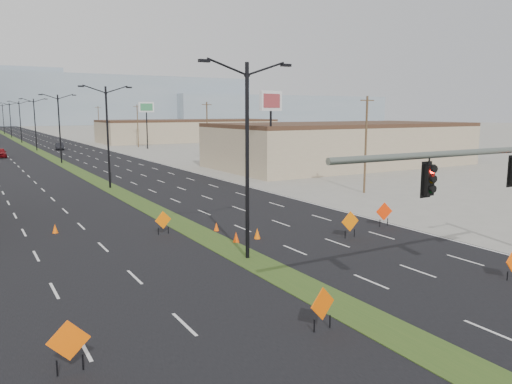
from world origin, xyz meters
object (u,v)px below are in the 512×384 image
pole_sign_east_near (271,108)px  streetlight_4 (20,120)px  cone_2 (216,227)px  construction_sign_5 (384,212)px  streetlight_3 (35,123)px  streetlight_6 (3,118)px  cone_1 (257,234)px  pole_sign_east_far (146,111)px  construction_sign_0 (69,342)px  streetlight_1 (108,134)px  streetlight_5 (10,119)px  cone_3 (55,229)px  car_mid (60,146)px  construction_sign_1 (323,305)px  car_left (0,153)px  construction_sign_3 (350,222)px  streetlight_0 (247,155)px  construction_sign_2 (163,221)px  streetlight_2 (59,126)px  cone_0 (236,237)px

pole_sign_east_near → streetlight_4: bearing=85.9°
cone_2 → construction_sign_5: bearing=-23.5°
streetlight_3 → construction_sign_5: (11.50, -82.18, -4.46)m
streetlight_6 → construction_sign_5: streetlight_6 is taller
construction_sign_5 → cone_1: (-9.00, 1.40, -0.63)m
pole_sign_east_far → cone_1: bearing=-97.3°
pole_sign_east_near → pole_sign_east_far: pole_sign_east_near is taller
cone_1 → pole_sign_east_far: pole_sign_east_far is taller
streetlight_4 → construction_sign_0: bearing=-94.9°
construction_sign_0 → streetlight_1: bearing=80.3°
streetlight_5 → pole_sign_east_far: size_ratio=1.06×
streetlight_3 → cone_3: streetlight_3 is taller
car_mid → cone_1: 80.37m
streetlight_1 → construction_sign_1: (-2.00, -36.88, -4.49)m
car_left → pole_sign_east_far: 29.08m
cone_2 → pole_sign_east_near: 24.83m
construction_sign_3 → streetlight_1: bearing=109.2°
car_left → cone_1: size_ratio=7.06×
streetlight_6 → cone_1: streetlight_6 is taller
cone_3 → pole_sign_east_far: 72.73m
car_left → construction_sign_0: 78.32m
streetlight_1 → cone_1: 25.41m
streetlight_0 → streetlight_3: bearing=90.0°
streetlight_3 → pole_sign_east_near: 62.08m
car_mid → construction_sign_3: 83.06m
construction_sign_2 → cone_3: (-5.79, 3.74, -0.57)m
pole_sign_east_far → construction_sign_2: bearing=-101.4°
streetlight_0 → cone_1: size_ratio=15.22×
construction_sign_1 → construction_sign_3: 13.39m
streetlight_3 → streetlight_4: same height
streetlight_2 → cone_0: streetlight_2 is taller
streetlight_2 → cone_3: streetlight_2 is taller
streetlight_2 → pole_sign_east_far: 29.69m
car_left → streetlight_2: bearing=-62.1°
streetlight_6 → construction_sign_1: (-2.00, -176.88, -4.49)m
cone_2 → pole_sign_east_far: pole_sign_east_far is taller
streetlight_2 → streetlight_6: same height
streetlight_2 → cone_2: 49.99m
pole_sign_east_near → streetlight_1: bearing=152.3°
streetlight_6 → cone_0: bearing=-89.7°
streetlight_5 → cone_1: size_ratio=15.22×
streetlight_4 → construction_sign_2: (-2.00, -104.85, -4.55)m
construction_sign_1 → cone_1: size_ratio=2.41×
streetlight_6 → cone_0: (0.97, -164.91, -5.09)m
construction_sign_5 → cone_0: 10.62m
pole_sign_east_far → construction_sign_0: bearing=-103.5°
construction_sign_3 → pole_sign_east_far: (12.77, 77.01, 6.75)m
streetlight_4 → cone_0: streetlight_4 is taller
cone_1 → pole_sign_east_far: size_ratio=0.07×
car_mid → construction_sign_0: (-14.32, -91.04, 0.29)m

